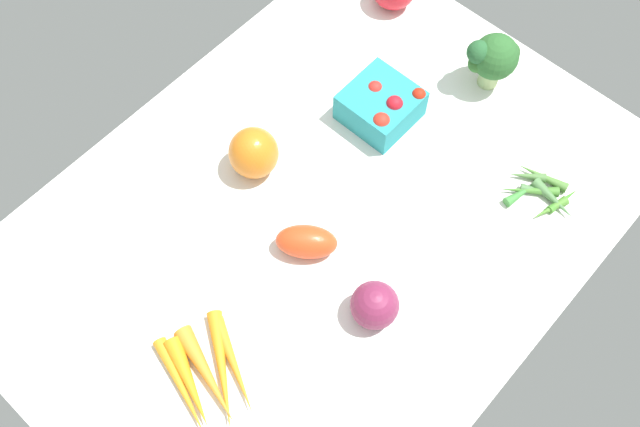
{
  "coord_description": "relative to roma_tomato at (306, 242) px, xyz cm",
  "views": [
    {
      "loc": [
        39.95,
        36.19,
        108.72
      ],
      "look_at": [
        0.0,
        0.0,
        4.0
      ],
      "focal_mm": 41.46,
      "sensor_mm": 36.0,
      "label": 1
    }
  ],
  "objects": [
    {
      "name": "roma_tomato",
      "position": [
        0.0,
        0.0,
        0.0
      ],
      "size": [
        10.11,
        10.94,
        5.34
      ],
      "primitive_type": "ellipsoid",
      "rotation": [
        0.0,
        0.0,
        5.36
      ],
      "color": "#E6481F",
      "rests_on": "tablecloth"
    },
    {
      "name": "okra_pile",
      "position": [
        -33.05,
        21.68,
        -1.81
      ],
      "size": [
        10.42,
        13.14,
        2.0
      ],
      "color": "#52853A",
      "rests_on": "tablecloth"
    },
    {
      "name": "berry_basket",
      "position": [
        -27.24,
        -7.71,
        0.6
      ],
      "size": [
        11.5,
        11.5,
        7.22
      ],
      "color": "teal",
      "rests_on": "tablecloth"
    },
    {
      "name": "tablecloth",
      "position": [
        -5.35,
        -1.99,
        -3.67
      ],
      "size": [
        104.0,
        76.0,
        2.0
      ],
      "primitive_type": "cube",
      "color": "white",
      "rests_on": "ground"
    },
    {
      "name": "bell_pepper_orange",
      "position": [
        -5.84,
        -16.57,
        1.89
      ],
      "size": [
        9.66,
        9.66,
        9.12
      ],
      "primitive_type": "ellipsoid",
      "rotation": [
        0.0,
        0.0,
        0.19
      ],
      "color": "orange",
      "rests_on": "tablecloth"
    },
    {
      "name": "carrot_bunch",
      "position": [
        24.99,
        3.33,
        -1.39
      ],
      "size": [
        15.37,
        18.5,
        2.88
      ],
      "color": "orange",
      "rests_on": "tablecloth"
    },
    {
      "name": "broccoli_head",
      "position": [
        -45.66,
        1.43,
        4.16
      ],
      "size": [
        9.51,
        8.52,
        11.14
      ],
      "color": "#A5BC7A",
      "rests_on": "tablecloth"
    },
    {
      "name": "red_onion_center",
      "position": [
        1.16,
        14.79,
        1.0
      ],
      "size": [
        7.33,
        7.33,
        7.33
      ],
      "primitive_type": "sphere",
      "color": "#7E274A",
      "rests_on": "tablecloth"
    }
  ]
}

